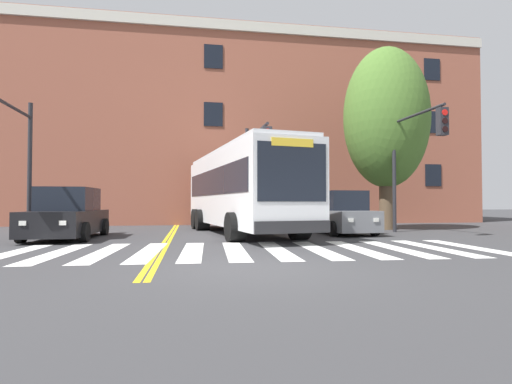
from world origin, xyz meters
The scene contains 12 objects.
ground_plane centered at (0.00, 0.00, 0.00)m, with size 120.00×120.00×0.00m, color #38383A.
crosswalk centered at (0.56, 2.82, 0.00)m, with size 13.19×4.91×0.01m.
lane_line_yellow_inner centered at (-2.05, 16.82, 0.00)m, with size 0.12×36.00×0.01m, color gold.
lane_line_yellow_outer centered at (-1.89, 16.82, 0.00)m, with size 0.12×36.00×0.01m, color gold.
city_bus centered at (0.87, 8.76, 1.85)m, with size 4.11×11.04×3.43m.
car_black_near_lane centered at (-5.54, 7.39, 0.82)m, with size 2.20×4.63×1.83m.
car_grey_far_lane centered at (4.93, 7.93, 0.81)m, with size 2.17×4.00×1.77m.
traffic_light_near_corner centered at (7.70, 7.03, 3.51)m, with size 0.35×3.56×5.13m.
traffic_light_far_corner centered at (-7.21, 6.60, 3.42)m, with size 0.36×4.57×5.11m.
traffic_light_overhead centered at (1.39, 8.19, 3.09)m, with size 0.40×4.28×4.66m.
street_tree_curbside_large centered at (8.13, 10.11, 5.37)m, with size 5.80×5.80×8.82m.
building_facade centered at (0.09, 20.14, 6.10)m, with size 35.07×9.49×12.19m.
Camera 1 is at (-1.19, -7.81, 1.28)m, focal length 28.00 mm.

